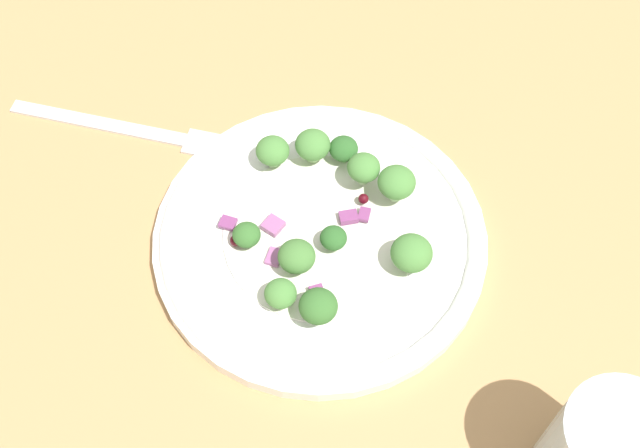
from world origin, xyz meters
TOP-DOWN VIEW (x-y plane):
  - ground_plane at (0.00, 0.00)cm, footprint 180.00×180.00cm
  - plate at (-0.73, -1.97)cm, footprint 24.47×24.47cm
  - dressing_pool at (-0.73, -1.97)cm, footprint 14.20×14.20cm
  - broccoli_floret_0 at (-3.06, 4.92)cm, footprint 2.55×2.55cm
  - broccoli_floret_1 at (-2.86, -4.49)cm, footprint 2.64×2.64cm
  - broccoli_floret_2 at (-4.41, -7.01)cm, footprint 2.24×2.24cm
  - broccoli_floret_3 at (-2.11, -8.61)cm, footprint 2.65×2.65cm
  - broccoli_floret_4 at (-6.02, -1.81)cm, footprint 2.03×2.03cm
  - broccoli_floret_5 at (5.32, -0.35)cm, footprint 2.81×2.81cm
  - broccoli_floret_6 at (2.29, 4.33)cm, footprint 2.22×2.22cm
  - broccoli_floret_7 at (0.02, -3.23)cm, footprint 1.94×1.94cm
  - broccoli_floret_8 at (-0.40, 4.81)cm, footprint 2.70×2.70cm
  - broccoli_floret_9 at (3.25, 1.73)cm, footprint 2.46×2.46cm
  - broccoli_floret_10 at (5.01, -5.79)cm, footprint 2.95×2.95cm
  - cranberry_0 at (0.37, 4.76)cm, footprint 0.77×0.77cm
  - cranberry_1 at (2.91, -0.05)cm, footprint 0.77×0.77cm
  - cranberry_2 at (-6.87, -1.69)cm, footprint 0.81×0.81cm
  - onion_bit_0 at (-7.21, 0.25)cm, footprint 1.52×1.45cm
  - onion_bit_1 at (1.55, -1.19)cm, footprint 1.35×0.98cm
  - onion_bit_2 at (2.72, -1.22)cm, footprint 1.19×1.35cm
  - onion_bit_3 at (-4.00, -0.85)cm, footprint 1.90×1.90cm
  - onion_bit_4 at (-4.34, -3.37)cm, footprint 1.54×1.70cm
  - onion_bit_5 at (-1.85, -6.94)cm, footprint 1.09×1.28cm
  - fork at (-13.65, 11.26)cm, footprint 17.65×9.40cm

SIDE VIEW (x-z plane):
  - ground_plane at x=0.00cm, z-range -2.00..0.00cm
  - fork at x=-13.65cm, z-range 0.00..0.50cm
  - plate at x=-0.73cm, z-range 0.01..1.71cm
  - dressing_pool at x=-0.73cm, z-range 1.20..1.40cm
  - onion_bit_4 at x=-4.34cm, z-range 1.32..1.72cm
  - onion_bit_0 at x=-7.21cm, z-range 1.54..1.87cm
  - onion_bit_1 at x=1.55cm, z-range 1.49..2.02cm
  - onion_bit_3 at x=-4.00cm, z-range 1.53..2.00cm
  - onion_bit_2 at x=2.72cm, z-range 1.64..1.97cm
  - onion_bit_5 at x=-1.85cm, z-range 1.64..2.03cm
  - cranberry_2 at x=-6.87cm, z-range 1.46..2.27cm
  - cranberry_1 at x=2.91cm, z-range 1.66..2.43cm
  - cranberry_0 at x=0.37cm, z-range 1.72..2.48cm
  - broccoli_floret_4 at x=-6.02cm, z-range 1.51..3.56cm
  - broccoli_floret_7 at x=0.02cm, z-range 1.56..3.53cm
  - broccoli_floret_6 at x=2.29cm, z-range 1.51..3.76cm
  - broccoli_floret_2 at x=-4.41cm, z-range 1.63..3.89cm
  - broccoli_floret_0 at x=-3.06cm, z-range 1.64..4.23cm
  - broccoli_floret_1 at x=-2.86cm, z-range 1.66..4.34cm
  - broccoli_floret_8 at x=-0.40cm, z-range 1.69..4.42cm
  - broccoli_floret_10 at x=5.01cm, z-range 1.63..4.62cm
  - broccoli_floret_3 at x=-2.11cm, z-range 1.82..4.50cm
  - broccoli_floret_5 at x=5.32cm, z-range 2.04..4.88cm
  - broccoli_floret_9 at x=3.25cm, z-range 2.21..4.71cm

